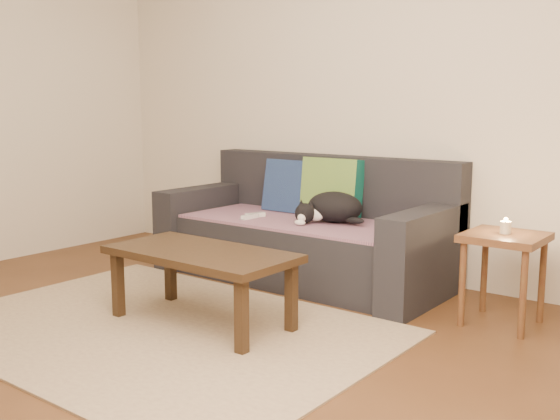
{
  "coord_description": "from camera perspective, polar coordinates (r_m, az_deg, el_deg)",
  "views": [
    {
      "loc": [
        2.68,
        -2.2,
        1.24
      ],
      "look_at": [
        0.05,
        1.2,
        0.55
      ],
      "focal_mm": 42.0,
      "sensor_mm": 36.0,
      "label": 1
    }
  ],
  "objects": [
    {
      "name": "cushion_green",
      "position": [
        4.75,
        4.49,
        1.71
      ],
      "size": [
        0.46,
        0.17,
        0.47
      ],
      "primitive_type": "cube",
      "rotation": [
        -0.11,
        0.0,
        0.0
      ],
      "color": "#0C4E44",
      "rests_on": "throw_blanket"
    },
    {
      "name": "ground",
      "position": [
        3.68,
        -12.34,
        -10.79
      ],
      "size": [
        4.5,
        4.5,
        0.0
      ],
      "primitive_type": "plane",
      "color": "brown",
      "rests_on": "ground"
    },
    {
      "name": "sofa",
      "position": [
        4.72,
        2.28,
        -2.26
      ],
      "size": [
        2.1,
        0.94,
        0.87
      ],
      "color": "#232328",
      "rests_on": "ground"
    },
    {
      "name": "side_table",
      "position": [
        3.9,
        18.95,
        -3.29
      ],
      "size": [
        0.42,
        0.42,
        0.53
      ],
      "color": "brown",
      "rests_on": "ground"
    },
    {
      "name": "rug",
      "position": [
        3.77,
        -10.58,
        -10.14
      ],
      "size": [
        2.5,
        1.8,
        0.01
      ],
      "primitive_type": "cube",
      "color": "tan",
      "rests_on": "ground"
    },
    {
      "name": "cat",
      "position": [
        4.52,
        4.56,
        0.2
      ],
      "size": [
        0.51,
        0.48,
        0.21
      ],
      "rotation": [
        0.0,
        0.0,
        0.34
      ],
      "color": "black",
      "rests_on": "throw_blanket"
    },
    {
      "name": "coffee_table",
      "position": [
        3.72,
        -6.89,
        -4.31
      ],
      "size": [
        1.09,
        0.55,
        0.44
      ],
      "color": "#322013",
      "rests_on": "rug"
    },
    {
      "name": "candle",
      "position": [
        3.88,
        19.05,
        -1.41
      ],
      "size": [
        0.06,
        0.06,
        0.09
      ],
      "color": "beige",
      "rests_on": "side_table"
    },
    {
      "name": "throw_blanket",
      "position": [
        4.62,
        1.63,
        -0.97
      ],
      "size": [
        1.66,
        0.74,
        0.02
      ],
      "primitive_type": "cube",
      "color": "#422A4F",
      "rests_on": "sofa"
    },
    {
      "name": "back_wall",
      "position": [
        4.98,
        5.25,
        9.78
      ],
      "size": [
        4.5,
        0.04,
        2.6
      ],
      "primitive_type": "cube",
      "color": "beige",
      "rests_on": "ground"
    },
    {
      "name": "cushion_navy",
      "position": [
        4.97,
        0.71,
        2.08
      ],
      "size": [
        0.39,
        0.17,
        0.4
      ],
      "primitive_type": "cube",
      "rotation": [
        -0.18,
        0.0,
        0.0
      ],
      "color": "#0F1544",
      "rests_on": "throw_blanket"
    },
    {
      "name": "wii_remote_b",
      "position": [
        4.73,
        -2.17,
        -0.44
      ],
      "size": [
        0.09,
        0.15,
        0.03
      ],
      "primitive_type": "cube",
      "rotation": [
        0.0,
        0.0,
        1.14
      ],
      "color": "white",
      "rests_on": "throw_blanket"
    },
    {
      "name": "wii_remote_a",
      "position": [
        4.66,
        -2.65,
        -0.58
      ],
      "size": [
        0.04,
        0.15,
        0.03
      ],
      "primitive_type": "cube",
      "rotation": [
        0.0,
        0.0,
        1.55
      ],
      "color": "white",
      "rests_on": "throw_blanket"
    }
  ]
}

